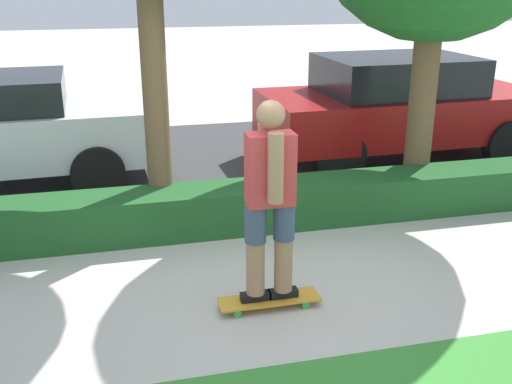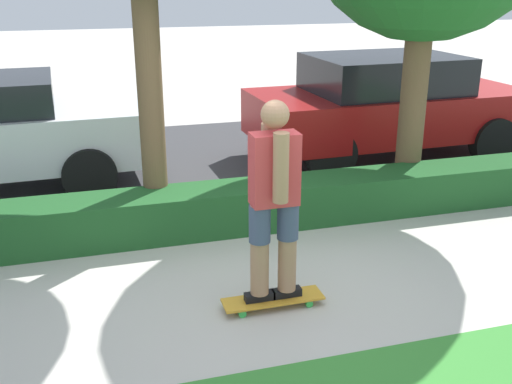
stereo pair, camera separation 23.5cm
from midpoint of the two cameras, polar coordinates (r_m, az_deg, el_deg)
ground_plane at (r=5.48m, az=3.23°, el=-9.83°), size 60.00×60.00×0.00m
street_asphalt at (r=9.26m, az=-4.25°, el=2.83°), size 13.06×5.00×0.01m
hedge_row at (r=6.77m, az=-0.62°, el=-1.44°), size 13.06×0.60×0.50m
skateboard at (r=5.27m, az=2.56°, el=-10.24°), size 0.88×0.24×0.08m
skater_person at (r=4.87m, az=2.72°, el=-0.62°), size 0.50×0.45×1.73m
parked_car_middle at (r=9.58m, az=14.23°, el=7.99°), size 4.32×2.02×1.58m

